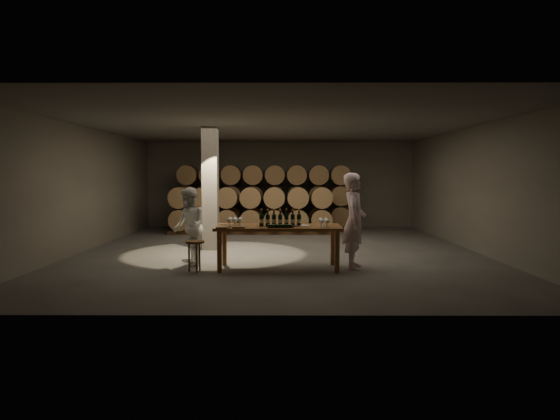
{
  "coord_description": "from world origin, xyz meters",
  "views": [
    {
      "loc": [
        0.08,
        -12.83,
        1.95
      ],
      "look_at": [
        0.03,
        -0.63,
        1.1
      ],
      "focal_mm": 32.0,
      "sensor_mm": 36.0,
      "label": 1
    }
  ],
  "objects_px": {
    "stool": "(195,246)",
    "person_woman": "(189,226)",
    "bottle_cluster": "(280,220)",
    "notebook_near": "(239,227)",
    "tasting_table": "(278,231)",
    "person_man": "(354,221)",
    "plate": "(303,226)"
  },
  "relations": [
    {
      "from": "bottle_cluster",
      "to": "person_woman",
      "type": "relative_size",
      "value": 0.51
    },
    {
      "from": "tasting_table",
      "to": "person_woman",
      "type": "bearing_deg",
      "value": 169.03
    },
    {
      "from": "bottle_cluster",
      "to": "plate",
      "type": "bearing_deg",
      "value": -2.45
    },
    {
      "from": "notebook_near",
      "to": "person_man",
      "type": "distance_m",
      "value": 2.42
    },
    {
      "from": "notebook_near",
      "to": "stool",
      "type": "relative_size",
      "value": 0.41
    },
    {
      "from": "bottle_cluster",
      "to": "stool",
      "type": "relative_size",
      "value": 1.38
    },
    {
      "from": "stool",
      "to": "person_man",
      "type": "xyz_separation_m",
      "value": [
        3.27,
        0.38,
        0.49
      ]
    },
    {
      "from": "bottle_cluster",
      "to": "stool",
      "type": "height_order",
      "value": "bottle_cluster"
    },
    {
      "from": "person_man",
      "to": "person_woman",
      "type": "bearing_deg",
      "value": 95.46
    },
    {
      "from": "person_man",
      "to": "plate",
      "type": "bearing_deg",
      "value": 105.02
    },
    {
      "from": "bottle_cluster",
      "to": "person_man",
      "type": "distance_m",
      "value": 1.55
    },
    {
      "from": "bottle_cluster",
      "to": "plate",
      "type": "distance_m",
      "value": 0.48
    },
    {
      "from": "bottle_cluster",
      "to": "stool",
      "type": "bearing_deg",
      "value": -169.22
    },
    {
      "from": "stool",
      "to": "plate",
      "type": "bearing_deg",
      "value": 8.0
    },
    {
      "from": "plate",
      "to": "person_woman",
      "type": "xyz_separation_m",
      "value": [
        -2.44,
        0.41,
        -0.06
      ]
    },
    {
      "from": "tasting_table",
      "to": "person_man",
      "type": "relative_size",
      "value": 1.3
    },
    {
      "from": "stool",
      "to": "person_woman",
      "type": "xyz_separation_m",
      "value": [
        -0.25,
        0.72,
        0.33
      ]
    },
    {
      "from": "tasting_table",
      "to": "bottle_cluster",
      "type": "bearing_deg",
      "value": -27.46
    },
    {
      "from": "plate",
      "to": "person_man",
      "type": "height_order",
      "value": "person_man"
    },
    {
      "from": "notebook_near",
      "to": "person_man",
      "type": "height_order",
      "value": "person_man"
    },
    {
      "from": "person_man",
      "to": "person_woman",
      "type": "relative_size",
      "value": 1.18
    },
    {
      "from": "bottle_cluster",
      "to": "notebook_near",
      "type": "distance_m",
      "value": 0.92
    },
    {
      "from": "plate",
      "to": "person_woman",
      "type": "height_order",
      "value": "person_woman"
    },
    {
      "from": "tasting_table",
      "to": "person_man",
      "type": "distance_m",
      "value": 1.6
    },
    {
      "from": "bottle_cluster",
      "to": "notebook_near",
      "type": "xyz_separation_m",
      "value": [
        -0.84,
        -0.36,
        -0.11
      ]
    },
    {
      "from": "tasting_table",
      "to": "notebook_near",
      "type": "relative_size",
      "value": 10.06
    },
    {
      "from": "plate",
      "to": "notebook_near",
      "type": "relative_size",
      "value": 1.14
    },
    {
      "from": "plate",
      "to": "stool",
      "type": "relative_size",
      "value": 0.47
    },
    {
      "from": "stool",
      "to": "person_man",
      "type": "height_order",
      "value": "person_man"
    },
    {
      "from": "notebook_near",
      "to": "person_man",
      "type": "relative_size",
      "value": 0.13
    },
    {
      "from": "person_man",
      "to": "person_woman",
      "type": "distance_m",
      "value": 3.54
    },
    {
      "from": "plate",
      "to": "person_woman",
      "type": "distance_m",
      "value": 2.48
    }
  ]
}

